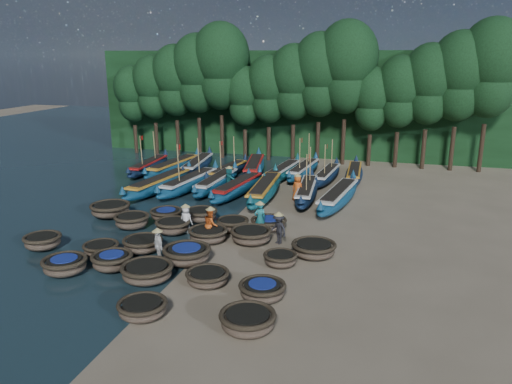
% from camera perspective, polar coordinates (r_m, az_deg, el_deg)
% --- Properties ---
extents(ground, '(120.00, 120.00, 0.00)m').
position_cam_1_polar(ground, '(28.06, -4.09, -4.65)').
color(ground, '#7D715C').
rests_on(ground, ground).
extents(foliage_wall, '(40.00, 3.00, 10.00)m').
position_cam_1_polar(foliage_wall, '(49.35, 5.00, 10.01)').
color(foliage_wall, black).
rests_on(foliage_wall, ground).
extents(coracle_3, '(2.31, 2.31, 0.65)m').
position_cam_1_polar(coracle_3, '(19.81, -12.86, -12.81)').
color(coracle_3, brown).
rests_on(coracle_3, ground).
extents(coracle_4, '(2.34, 2.34, 0.76)m').
position_cam_1_polar(coracle_4, '(18.42, -0.96, -14.48)').
color(coracle_4, brown).
rests_on(coracle_4, ground).
extents(coracle_5, '(2.05, 2.05, 0.77)m').
position_cam_1_polar(coracle_5, '(24.37, -21.02, -7.76)').
color(coracle_5, brown).
rests_on(coracle_5, ground).
extents(coracle_6, '(2.28, 2.28, 0.78)m').
position_cam_1_polar(coracle_6, '(24.13, -16.12, -7.53)').
color(coracle_6, brown).
rests_on(coracle_6, ground).
extents(coracle_7, '(2.81, 2.81, 0.78)m').
position_cam_1_polar(coracle_7, '(22.61, -12.34, -8.88)').
color(coracle_7, brown).
rests_on(coracle_7, ground).
extents(coracle_8, '(1.95, 1.95, 0.64)m').
position_cam_1_polar(coracle_8, '(21.88, -5.57, -9.65)').
color(coracle_8, brown).
rests_on(coracle_8, ground).
extents(coracle_9, '(2.31, 2.31, 0.71)m').
position_cam_1_polar(coracle_9, '(20.58, 0.73, -11.13)').
color(coracle_9, brown).
rests_on(coracle_9, ground).
extents(coracle_10, '(1.92, 1.92, 0.74)m').
position_cam_1_polar(coracle_10, '(27.82, -23.21, -5.17)').
color(coracle_10, brown).
rests_on(coracle_10, ground).
extents(coracle_11, '(1.85, 1.85, 0.66)m').
position_cam_1_polar(coracle_11, '(25.90, -17.29, -6.21)').
color(coracle_11, brown).
rests_on(coracle_11, ground).
extents(coracle_12, '(2.37, 2.37, 0.72)m').
position_cam_1_polar(coracle_12, '(25.90, -12.81, -5.79)').
color(coracle_12, brown).
rests_on(coracle_12, ground).
extents(coracle_13, '(2.70, 2.70, 0.83)m').
position_cam_1_polar(coracle_13, '(24.08, -7.92, -7.03)').
color(coracle_13, brown).
rests_on(coracle_13, ground).
extents(coracle_14, '(1.95, 1.95, 0.63)m').
position_cam_1_polar(coracle_14, '(23.65, 2.80, -7.62)').
color(coracle_14, brown).
rests_on(coracle_14, ground).
extents(coracle_15, '(2.40, 2.40, 0.81)m').
position_cam_1_polar(coracle_15, '(29.41, -14.00, -3.18)').
color(coracle_15, brown).
rests_on(coracle_15, ground).
extents(coracle_16, '(2.04, 2.04, 0.78)m').
position_cam_1_polar(coracle_16, '(28.07, -9.49, -3.85)').
color(coracle_16, brown).
rests_on(coracle_16, ground).
extents(coracle_17, '(2.60, 2.60, 0.75)m').
position_cam_1_polar(coracle_17, '(26.64, -5.49, -4.82)').
color(coracle_17, brown).
rests_on(coracle_17, ground).
extents(coracle_18, '(2.65, 2.65, 0.78)m').
position_cam_1_polar(coracle_18, '(26.33, -0.56, -4.95)').
color(coracle_18, brown).
rests_on(coracle_18, ground).
extents(coracle_19, '(2.23, 2.23, 0.73)m').
position_cam_1_polar(coracle_19, '(24.79, 6.62, -6.46)').
color(coracle_19, brown).
rests_on(coracle_19, ground).
extents(coracle_20, '(2.88, 2.88, 0.84)m').
position_cam_1_polar(coracle_20, '(31.80, -16.31, -1.90)').
color(coracle_20, brown).
rests_on(coracle_20, ground).
extents(coracle_21, '(2.12, 2.12, 0.66)m').
position_cam_1_polar(coracle_21, '(30.46, -10.23, -2.47)').
color(coracle_21, brown).
rests_on(coracle_21, ground).
extents(coracle_22, '(1.94, 1.94, 0.78)m').
position_cam_1_polar(coracle_22, '(29.82, -6.27, -2.57)').
color(coracle_22, brown).
rests_on(coracle_22, ground).
extents(coracle_23, '(2.18, 2.18, 0.73)m').
position_cam_1_polar(coracle_23, '(28.12, -2.68, -3.68)').
color(coracle_23, brown).
rests_on(coracle_23, ground).
extents(coracle_24, '(2.07, 2.07, 0.68)m').
position_cam_1_polar(coracle_24, '(28.32, 1.46, -3.58)').
color(coracle_24, brown).
rests_on(coracle_24, ground).
extents(long_boat_2, '(2.72, 8.77, 1.56)m').
position_cam_1_polar(long_boat_2, '(36.75, -10.97, 0.93)').
color(long_boat_2, navy).
rests_on(long_boat_2, ground).
extents(long_boat_3, '(2.63, 8.61, 3.69)m').
position_cam_1_polar(long_boat_3, '(36.77, -7.61, 1.08)').
color(long_boat_3, navy).
rests_on(long_boat_3, ground).
extents(long_boat_4, '(1.79, 8.17, 1.44)m').
position_cam_1_polar(long_boat_4, '(36.82, -4.51, 1.13)').
color(long_boat_4, navy).
rests_on(long_boat_4, ground).
extents(long_boat_5, '(2.58, 8.20, 1.46)m').
position_cam_1_polar(long_boat_5, '(35.32, -2.08, 0.55)').
color(long_boat_5, navy).
rests_on(long_boat_5, ground).
extents(long_boat_6, '(2.02, 8.99, 1.58)m').
position_cam_1_polar(long_boat_6, '(34.48, 0.96, 0.28)').
color(long_boat_6, '#0E5350').
rests_on(long_boat_6, ground).
extents(long_boat_7, '(2.00, 8.07, 3.44)m').
position_cam_1_polar(long_boat_7, '(34.48, 5.80, 0.10)').
color(long_boat_7, '#0E1C35').
rests_on(long_boat_7, ground).
extents(long_boat_8, '(2.76, 8.79, 1.56)m').
position_cam_1_polar(long_boat_8, '(33.31, 9.39, -0.49)').
color(long_boat_8, navy).
rests_on(long_boat_8, ground).
extents(long_boat_9, '(1.73, 7.83, 3.33)m').
position_cam_1_polar(long_boat_9, '(43.15, -12.16, 2.92)').
color(long_boat_9, '#0E1C35').
rests_on(long_boat_9, ground).
extents(long_boat_10, '(2.54, 8.61, 1.53)m').
position_cam_1_polar(long_boat_10, '(42.30, -9.39, 2.89)').
color(long_boat_10, navy).
rests_on(long_boat_10, ground).
extents(long_boat_11, '(2.35, 8.52, 1.51)m').
position_cam_1_polar(long_boat_11, '(42.64, -6.69, 3.08)').
color(long_boat_11, '#0E1C35').
rests_on(long_boat_11, ground).
extents(long_boat_12, '(2.25, 7.43, 3.18)m').
position_cam_1_polar(long_boat_12, '(40.53, -3.28, 2.42)').
color(long_boat_12, '#0E1C35').
rests_on(long_boat_12, ground).
extents(long_boat_13, '(2.97, 8.66, 1.55)m').
position_cam_1_polar(long_boat_13, '(41.55, -0.21, 2.88)').
color(long_boat_13, navy).
rests_on(long_boat_13, ground).
extents(long_boat_14, '(2.43, 8.17, 1.45)m').
position_cam_1_polar(long_boat_14, '(39.97, 3.04, 2.30)').
color(long_boat_14, '#0E5350').
rests_on(long_boat_14, ground).
extents(long_boat_15, '(2.24, 7.93, 3.39)m').
position_cam_1_polar(long_boat_15, '(40.87, 5.44, 2.53)').
color(long_boat_15, navy).
rests_on(long_boat_15, ground).
extents(long_boat_16, '(1.98, 7.45, 3.18)m').
position_cam_1_polar(long_boat_16, '(39.47, 8.12, 1.93)').
color(long_boat_16, '#0E1C35').
rests_on(long_boat_16, ground).
extents(long_boat_17, '(1.63, 7.62, 1.34)m').
position_cam_1_polar(long_boat_17, '(40.29, 11.16, 2.08)').
color(long_boat_17, '#0E1C35').
rests_on(long_boat_17, ground).
extents(fisherman_0, '(0.88, 0.69, 1.80)m').
position_cam_1_polar(fisherman_0, '(27.92, -8.01, -2.99)').
color(fisherman_0, silver).
rests_on(fisherman_0, ground).
extents(fisherman_1, '(0.79, 0.72, 2.01)m').
position_cam_1_polar(fisherman_1, '(27.45, 0.45, -2.88)').
color(fisherman_1, '#1A696D').
rests_on(fisherman_1, ground).
extents(fisherman_2, '(1.01, 1.08, 1.99)m').
position_cam_1_polar(fisherman_2, '(26.70, -5.19, -3.60)').
color(fisherman_2, '#D1561B').
rests_on(fisherman_2, ground).
extents(fisherman_3, '(1.22, 1.10, 1.85)m').
position_cam_1_polar(fisherman_3, '(26.16, 2.58, -4.13)').
color(fisherman_3, black).
rests_on(fisherman_3, ground).
extents(fisherman_4, '(0.97, 0.94, 1.83)m').
position_cam_1_polar(fisherman_4, '(24.30, -11.13, -5.94)').
color(fisherman_4, silver).
rests_on(fisherman_4, ground).
extents(fisherman_5, '(1.43, 1.52, 1.91)m').
position_cam_1_polar(fisherman_5, '(36.54, -3.07, 1.59)').
color(fisherman_5, '#1A696D').
rests_on(fisherman_5, ground).
extents(fisherman_6, '(1.05, 0.90, 2.01)m').
position_cam_1_polar(fisherman_6, '(33.83, 4.76, 0.55)').
color(fisherman_6, '#D1561B').
rests_on(fisherman_6, ground).
extents(tree_0, '(3.68, 3.68, 8.68)m').
position_cam_1_polar(tree_0, '(51.40, -13.90, 10.93)').
color(tree_0, black).
rests_on(tree_0, ground).
extents(tree_1, '(4.09, 4.09, 9.65)m').
position_cam_1_polar(tree_1, '(50.28, -11.61, 11.74)').
color(tree_1, black).
rests_on(tree_1, ground).
extents(tree_2, '(4.51, 4.51, 10.63)m').
position_cam_1_polar(tree_2, '(49.25, -9.20, 12.57)').
color(tree_2, black).
rests_on(tree_2, ground).
extents(tree_3, '(4.92, 4.92, 11.60)m').
position_cam_1_polar(tree_3, '(48.32, -6.68, 13.41)').
color(tree_3, black).
rests_on(tree_3, ground).
extents(tree_4, '(5.34, 5.34, 12.58)m').
position_cam_1_polar(tree_4, '(47.50, -4.05, 14.26)').
color(tree_4, black).
rests_on(tree_4, ground).
extents(tree_5, '(3.68, 3.68, 8.68)m').
position_cam_1_polar(tree_5, '(46.92, -1.29, 10.97)').
color(tree_5, black).
rests_on(tree_5, ground).
extents(tree_6, '(4.09, 4.09, 9.65)m').
position_cam_1_polar(tree_6, '(46.27, 1.50, 11.75)').
color(tree_6, black).
rests_on(tree_6, ground).
extents(tree_7, '(4.51, 4.51, 10.63)m').
position_cam_1_polar(tree_7, '(45.73, 4.37, 12.51)').
color(tree_7, black).
rests_on(tree_7, ground).
extents(tree_8, '(4.92, 4.92, 11.60)m').
position_cam_1_polar(tree_8, '(45.32, 7.32, 13.26)').
color(tree_8, black).
rests_on(tree_8, ground).
extents(tree_9, '(5.34, 5.34, 12.58)m').
position_cam_1_polar(tree_9, '(45.03, 10.33, 13.99)').
color(tree_9, black).
rests_on(tree_9, ground).
extents(tree_10, '(3.68, 3.68, 8.68)m').
position_cam_1_polar(tree_10, '(45.01, 13.13, 10.39)').
color(tree_10, black).
rests_on(tree_10, ground).
extents(tree_11, '(4.09, 4.09, 9.65)m').
position_cam_1_polar(tree_11, '(44.92, 16.16, 11.05)').
color(tree_11, black).
rests_on(tree_11, ground).
extents(tree_12, '(4.51, 4.51, 10.63)m').
position_cam_1_polar(tree_12, '(44.96, 19.21, 11.67)').
color(tree_12, black).
rests_on(tree_12, ground).
extents(tree_13, '(4.92, 4.92, 11.60)m').
position_cam_1_polar(tree_13, '(45.13, 22.26, 12.26)').
color(tree_13, black).
rests_on(tree_13, ground).
extents(tree_14, '(5.34, 5.34, 12.58)m').
position_cam_1_polar(tree_14, '(45.42, 25.30, 12.81)').
color(tree_14, black).
rests_on(tree_14, ground).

